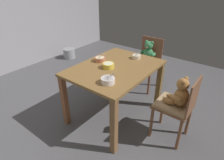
# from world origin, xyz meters

# --- Properties ---
(ground_plane) EXTENTS (5.20, 5.20, 0.04)m
(ground_plane) POSITION_xyz_m (0.00, 0.00, -0.02)
(ground_plane) COLOR #525154
(dining_table) EXTENTS (1.18, 0.87, 0.75)m
(dining_table) POSITION_xyz_m (0.00, 0.00, 0.63)
(dining_table) COLOR brown
(dining_table) RESTS_ON ground_plane
(teddy_chair_near_right) EXTENTS (0.43, 0.42, 0.85)m
(teddy_chair_near_right) POSITION_xyz_m (0.98, 0.05, 0.54)
(teddy_chair_near_right) COLOR brown
(teddy_chair_near_right) RESTS_ON ground_plane
(teddy_chair_near_front) EXTENTS (0.37, 0.40, 0.84)m
(teddy_chair_near_front) POSITION_xyz_m (0.07, -0.82, 0.54)
(teddy_chair_near_front) COLOR brown
(teddy_chair_near_front) RESTS_ON ground_plane
(porridge_bowl_terracotta_far_center) EXTENTS (0.15, 0.16, 0.13)m
(porridge_bowl_terracotta_far_center) POSITION_xyz_m (0.02, 0.27, 0.77)
(porridge_bowl_terracotta_far_center) COLOR #BE6C50
(porridge_bowl_terracotta_far_center) RESTS_ON dining_table
(porridge_bowl_white_near_left) EXTENTS (0.15, 0.16, 0.13)m
(porridge_bowl_white_near_left) POSITION_xyz_m (-0.38, -0.19, 0.78)
(porridge_bowl_white_near_left) COLOR white
(porridge_bowl_white_near_left) RESTS_ON dining_table
(porridge_bowl_yellow_center) EXTENTS (0.14, 0.14, 0.06)m
(porridge_bowl_yellow_center) POSITION_xyz_m (-0.08, 0.05, 0.78)
(porridge_bowl_yellow_center) COLOR gold
(porridge_bowl_yellow_center) RESTS_ON dining_table
(porridge_bowl_cream_near_right) EXTENTS (0.12, 0.12, 0.11)m
(porridge_bowl_cream_near_right) POSITION_xyz_m (0.40, -0.07, 0.77)
(porridge_bowl_cream_near_right) COLOR beige
(porridge_bowl_cream_near_right) RESTS_ON dining_table
(metal_pail) EXTENTS (0.27, 0.27, 0.23)m
(metal_pail) POSITION_xyz_m (1.04, 2.15, 0.12)
(metal_pail) COLOR #93969B
(metal_pail) RESTS_ON ground_plane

